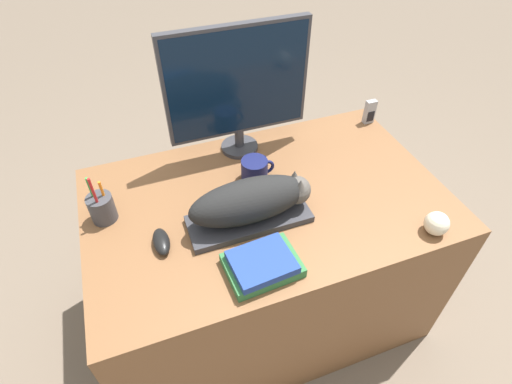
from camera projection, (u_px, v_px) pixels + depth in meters
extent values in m
cube|color=brown|center=(266.00, 259.00, 1.64)|extent=(1.25, 0.78, 0.70)
cube|color=#2D2D33|center=(249.00, 219.00, 1.31)|extent=(0.40, 0.15, 0.02)
ellipsoid|color=black|center=(249.00, 201.00, 1.25)|extent=(0.39, 0.14, 0.14)
sphere|color=#4C4742|center=(297.00, 190.00, 1.30)|extent=(0.09, 0.09, 0.09)
cone|color=#4C4742|center=(301.00, 185.00, 1.25)|extent=(0.03, 0.03, 0.04)
cone|color=#4C4742|center=(295.00, 175.00, 1.28)|extent=(0.03, 0.03, 0.04)
cylinder|color=#333338|center=(240.00, 147.00, 1.60)|extent=(0.15, 0.15, 0.02)
cylinder|color=#333338|center=(240.00, 136.00, 1.56)|extent=(0.04, 0.04, 0.08)
cube|color=#333338|center=(238.00, 82.00, 1.40)|extent=(0.53, 0.03, 0.41)
cube|color=black|center=(239.00, 83.00, 1.40)|extent=(0.50, 0.01, 0.38)
ellipsoid|color=black|center=(161.00, 242.00, 1.23)|extent=(0.05, 0.11, 0.04)
cylinder|color=#141947|center=(254.00, 170.00, 1.44)|extent=(0.10, 0.10, 0.08)
torus|color=#141947|center=(267.00, 167.00, 1.45)|extent=(0.06, 0.01, 0.06)
cylinder|color=#38383D|center=(102.00, 208.00, 1.29)|extent=(0.08, 0.08, 0.10)
cylinder|color=orange|center=(104.00, 195.00, 1.27)|extent=(0.01, 0.01, 0.11)
cylinder|color=#338C38|center=(92.00, 194.00, 1.26)|extent=(0.01, 0.01, 0.13)
cylinder|color=#B21E1E|center=(95.00, 197.00, 1.23)|extent=(0.01, 0.01, 0.15)
sphere|color=beige|center=(437.00, 224.00, 1.26)|extent=(0.08, 0.08, 0.08)
cube|color=#99999E|center=(370.00, 112.00, 1.70)|extent=(0.04, 0.02, 0.10)
cube|color=black|center=(371.00, 117.00, 1.70)|extent=(0.03, 0.00, 0.05)
cube|color=#2D6B38|center=(262.00, 265.00, 1.17)|extent=(0.22, 0.17, 0.03)
cube|color=navy|center=(262.00, 262.00, 1.14)|extent=(0.19, 0.16, 0.03)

